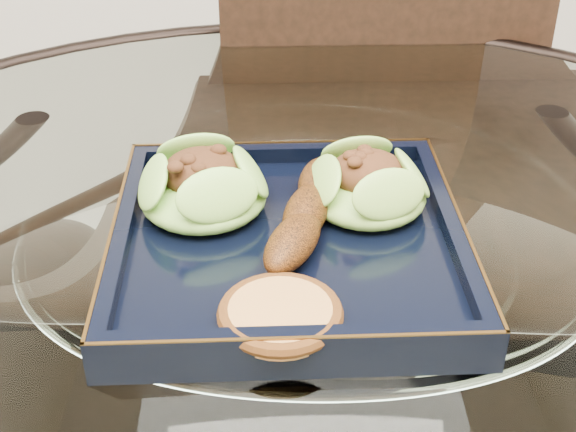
{
  "coord_description": "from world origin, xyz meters",
  "views": [
    {
      "loc": [
        -0.03,
        -0.51,
        1.13
      ],
      "look_at": [
        -0.02,
        0.01,
        0.8
      ],
      "focal_mm": 50.0,
      "sensor_mm": 36.0,
      "label": 1
    }
  ],
  "objects": [
    {
      "name": "dining_table",
      "position": [
        -0.0,
        -0.0,
        0.6
      ],
      "size": [
        1.13,
        1.13,
        0.77
      ],
      "color": "white",
      "rests_on": "ground"
    },
    {
      "name": "dining_chair",
      "position": [
        0.13,
        0.37,
        0.58
      ],
      "size": [
        0.45,
        0.45,
        1.05
      ],
      "rotation": [
        0.0,
        0.0,
        0.0
      ],
      "color": "black",
      "rests_on": "ground"
    },
    {
      "name": "navy_plate",
      "position": [
        -0.02,
        0.01,
        0.77
      ],
      "size": [
        0.27,
        0.27,
        0.02
      ],
      "primitive_type": "cube",
      "rotation": [
        0.0,
        0.0,
        0.01
      ],
      "color": "black",
      "rests_on": "dining_table"
    },
    {
      "name": "lettuce_wrap_left",
      "position": [
        -0.08,
        0.05,
        0.8
      ],
      "size": [
        0.12,
        0.12,
        0.04
      ],
      "primitive_type": "ellipsoid",
      "rotation": [
        0.0,
        0.0,
        -0.16
      ],
      "color": "#5E9D2D",
      "rests_on": "navy_plate"
    },
    {
      "name": "lettuce_wrap_right",
      "position": [
        0.05,
        0.05,
        0.8
      ],
      "size": [
        0.11,
        0.11,
        0.03
      ],
      "primitive_type": "ellipsoid",
      "rotation": [
        0.0,
        0.0,
        -0.2
      ],
      "color": "#5D972C",
      "rests_on": "navy_plate"
    },
    {
      "name": "roasted_plantain",
      "position": [
        -0.0,
        0.02,
        0.8
      ],
      "size": [
        0.08,
        0.16,
        0.03
      ],
      "primitive_type": "ellipsoid",
      "rotation": [
        0.0,
        0.0,
        1.29
      ],
      "color": "#582909",
      "rests_on": "navy_plate"
    },
    {
      "name": "crumb_patty",
      "position": [
        -0.02,
        -0.09,
        0.79
      ],
      "size": [
        0.09,
        0.09,
        0.01
      ],
      "primitive_type": "cylinder",
      "rotation": [
        0.0,
        0.0,
        0.22
      ],
      "color": "#CB8E43",
      "rests_on": "navy_plate"
    }
  ]
}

